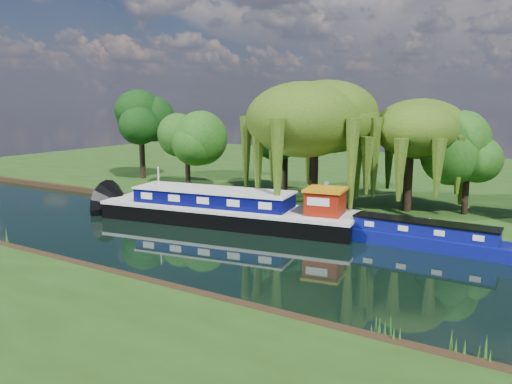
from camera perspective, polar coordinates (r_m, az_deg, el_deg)
The scene contains 14 objects.
ground at distance 31.64m, azimuth -0.59°, elevation -6.62°, with size 120.00×120.00×0.00m, color black.
far_bank at distance 62.42m, azimuth 16.20°, elevation 1.65°, with size 120.00×52.00×0.45m, color #203D10.
dutch_barge at distance 38.10m, azimuth -3.22°, elevation -2.07°, with size 20.51×7.62×4.23m.
narrowboat at distance 33.79m, azimuth 18.58°, elevation -4.90°, with size 12.70×2.14×1.85m.
red_dinghy at distance 43.15m, azimuth -7.36°, elevation -2.09°, with size 1.95×2.74×0.57m, color maroon.
willow_left at distance 40.50m, azimuth 6.74°, elevation 8.07°, with size 8.30×8.30×9.94m.
willow_right at distance 41.52m, azimuth 17.23°, elevation 5.94°, with size 6.66×6.66×8.11m.
tree_far_left at distance 50.76m, azimuth -7.90°, elevation 6.19°, with size 4.68×4.68×7.55m.
tree_far_back at distance 58.56m, azimuth -13.02°, elevation 7.66°, with size 5.36×5.36×9.02m.
tree_far_mid at distance 48.46m, azimuth 3.37°, elevation 6.47°, with size 4.88×4.88×7.98m.
tree_far_right at distance 41.99m, azimuth 23.12°, elevation 4.03°, with size 4.22×4.22×6.90m.
lamppost at distance 39.94m, azimuth 8.03°, elevation 0.43°, with size 0.36×0.36×2.56m.
mooring_posts at distance 38.76m, azimuth 5.38°, elevation -2.03°, with size 19.16×0.16×1.00m.
reeds_near at distance 22.06m, azimuth 4.24°, elevation -12.89°, with size 33.70×1.50×1.10m.
Camera 1 is at (16.06, -25.64, 9.26)m, focal length 35.00 mm.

